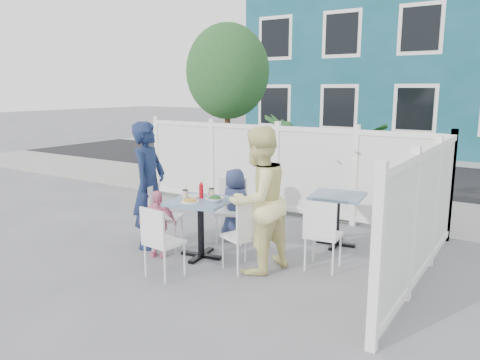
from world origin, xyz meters
The scene contains 30 objects.
ground centered at (0.00, 0.00, 0.00)m, with size 80.00×80.00×0.00m, color slate.
near_sidewalk centered at (0.00, 3.80, 0.01)m, with size 24.00×2.60×0.01m, color gray.
street centered at (0.00, 7.50, 0.00)m, with size 24.00×5.00×0.01m, color black.
far_sidewalk centered at (0.00, 10.60, 0.01)m, with size 24.00×1.60×0.01m, color gray.
building centered at (-0.50, 14.00, 3.00)m, with size 11.00×6.00×6.00m.
fence_back centered at (0.10, 2.40, 0.78)m, with size 5.86×0.08×1.60m.
fence_right centered at (3.00, 0.60, 0.78)m, with size 0.08×3.66×1.60m.
tree centered at (-1.60, 3.30, 2.59)m, with size 1.80×1.62×3.59m.
utility_cabinet centered at (-2.81, 4.00, 0.66)m, with size 0.71×0.51×1.32m, color gold.
potted_shrub_a centered at (-0.17, 3.10, 0.88)m, with size 0.98×0.98×1.75m, color #143B1F.
potted_shrub_b centered at (1.21, 3.00, 0.82)m, with size 1.47×1.28×1.64m, color #143B1F.
main_table centered at (0.33, -0.17, 0.62)m, with size 0.87×0.87×0.80m.
spare_table centered at (1.69, 1.30, 0.59)m, with size 0.81×0.81×0.76m.
chair_left centered at (-0.38, -0.15, 0.53)m, with size 0.54×0.54×0.92m.
chair_right centered at (1.11, -0.27, 0.52)m, with size 0.52×0.53×0.90m.
chair_back centered at (0.26, 0.68, 0.54)m, with size 0.55×0.54×0.93m.
chair_near centered at (0.36, -1.01, 0.51)m, with size 0.43×0.42×0.88m.
chair_spare centered at (1.89, 0.26, 0.53)m, with size 0.45×0.44×0.91m.
man centered at (-0.56, -0.20, 0.90)m, with size 0.66×0.43×1.80m, color #152244.
woman centered at (1.22, -0.16, 0.91)m, with size 0.88×0.69×1.81m, color #F5E249.
boy centered at (0.31, 0.70, 0.54)m, with size 0.53×0.35×1.09m, color navy.
toddler centered at (-0.19, -0.45, 0.46)m, with size 0.54×0.22×0.91m, color pink.
plate_main centered at (0.30, -0.34, 0.81)m, with size 0.23×0.23×0.01m, color white.
plate_side centered at (0.15, -0.09, 0.81)m, with size 0.22×0.22×0.02m, color white.
salad_bowl centered at (0.56, -0.15, 0.83)m, with size 0.23×0.23×0.06m, color white.
coffee_cup_a centered at (0.13, -0.24, 0.86)m, with size 0.08×0.08×0.11m, color beige.
coffee_cup_b centered at (0.37, 0.04, 0.86)m, with size 0.07×0.07×0.11m, color beige.
ketchup_bottle centered at (0.29, -0.09, 0.89)m, with size 0.06×0.06×0.19m, color #AB0A13.
salt_shaker centered at (0.27, 0.09, 0.83)m, with size 0.03×0.03×0.07m, color white.
pepper_shaker centered at (0.31, 0.09, 0.84)m, with size 0.03×0.03×0.08m, color black.
Camera 1 is at (4.06, -4.96, 2.25)m, focal length 35.00 mm.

